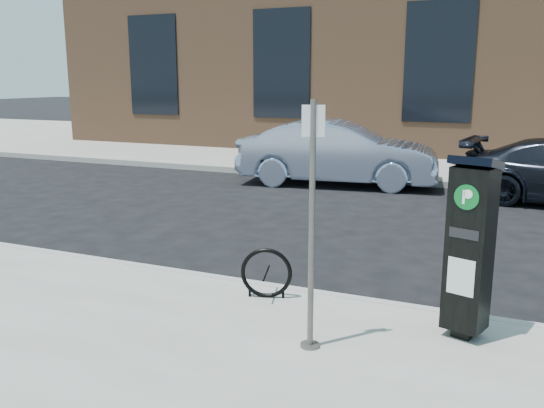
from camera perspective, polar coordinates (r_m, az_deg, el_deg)
The scene contains 9 objects.
ground at distance 6.84m, azimuth 1.25°, elevation -9.32°, with size 120.00×120.00×0.00m, color black.
sidewalk_far at distance 20.19m, azimuth 16.44°, elevation 4.83°, with size 60.00×12.00×0.15m, color gray.
curb_near at distance 6.80m, azimuth 1.18°, elevation -8.79°, with size 60.00×0.12×0.16m, color #9E9B93.
curb_far at distance 14.33m, azimuth 13.43°, elevation 2.13°, with size 60.00×0.12×0.16m, color #9E9B93.
building at distance 23.07m, azimuth 18.05°, elevation 15.75°, with size 28.00×10.05×8.25m.
parking_kiosk at distance 5.55m, azimuth 19.00°, elevation -3.96°, with size 0.48×0.45×1.72m.
sign_pole at distance 4.99m, azimuth 3.95°, elevation -2.55°, with size 0.19×0.18×2.20m.
bike_rack at distance 6.37m, azimuth -0.56°, elevation -6.89°, with size 0.56×0.21×0.57m.
car_silver at distance 13.99m, azimuth 6.54°, elevation 5.05°, with size 1.64×4.71×1.55m, color #909BB7.
Camera 1 is at (2.38, -5.90, 2.52)m, focal length 38.00 mm.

